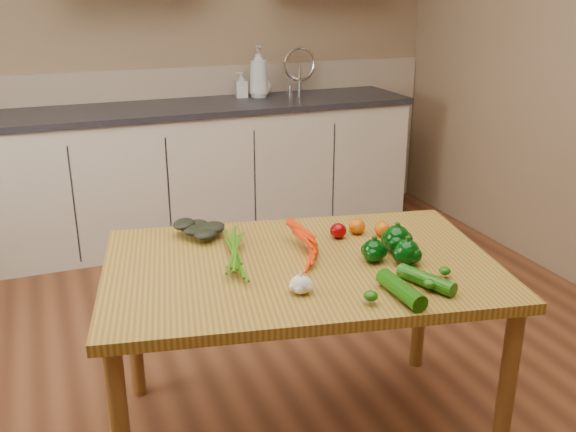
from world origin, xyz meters
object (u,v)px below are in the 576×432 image
(garlic_bulb, at_px, (301,284))
(pepper_c, at_px, (407,252))
(soap_bottle_a, at_px, (259,72))
(pepper_a, at_px, (374,251))
(soap_bottle_c, at_px, (261,83))
(tomato_b, at_px, (357,227))
(table, at_px, (300,283))
(zucchini_b, at_px, (401,290))
(carrot_bunch, at_px, (284,247))
(zucchini_a, at_px, (426,280))
(tomato_a, at_px, (338,231))
(leafy_greens, at_px, (195,225))
(tomato_c, at_px, (383,229))
(pepper_b, at_px, (397,239))
(soap_bottle_b, at_px, (241,85))

(garlic_bulb, relative_size, pepper_c, 0.80)
(soap_bottle_a, height_order, pepper_a, soap_bottle_a)
(soap_bottle_c, xyz_separation_m, tomato_b, (-0.35, -2.16, -0.24))
(table, relative_size, pepper_c, 17.22)
(zucchini_b, bearing_deg, carrot_bunch, 117.08)
(zucchini_a, bearing_deg, soap_bottle_c, 82.31)
(tomato_a, relative_size, tomato_b, 1.00)
(leafy_greens, height_order, zucchini_b, leafy_greens)
(pepper_a, height_order, tomato_b, pepper_a)
(leafy_greens, distance_m, zucchini_a, 0.91)
(soap_bottle_a, relative_size, leafy_greens, 1.77)
(table, relative_size, tomato_c, 23.91)
(soap_bottle_c, height_order, garlic_bulb, soap_bottle_c)
(table, distance_m, leafy_greens, 0.48)
(tomato_c, bearing_deg, table, -163.59)
(table, xyz_separation_m, zucchini_b, (0.19, -0.36, 0.11))
(soap_bottle_a, bearing_deg, pepper_b, -90.82)
(soap_bottle_a, relative_size, pepper_c, 3.95)
(leafy_greens, bearing_deg, pepper_a, -40.89)
(pepper_a, bearing_deg, zucchini_a, -75.50)
(garlic_bulb, height_order, tomato_b, same)
(table, xyz_separation_m, garlic_bulb, (-0.09, -0.22, 0.11))
(leafy_greens, bearing_deg, carrot_bunch, -49.76)
(soap_bottle_c, distance_m, zucchini_a, 2.69)
(soap_bottle_c, bearing_deg, pepper_c, 14.74)
(carrot_bunch, bearing_deg, soap_bottle_b, 87.11)
(soap_bottle_a, xyz_separation_m, leafy_greens, (-0.92, -1.93, -0.30))
(pepper_b, relative_size, tomato_c, 1.59)
(tomato_c, xyz_separation_m, zucchini_a, (-0.09, -0.44, -0.00))
(leafy_greens, bearing_deg, tomato_a, -22.57)
(soap_bottle_b, bearing_deg, soap_bottle_c, 97.24)
(garlic_bulb, xyz_separation_m, tomato_a, (0.31, 0.38, -0.00))
(soap_bottle_c, distance_m, tomato_b, 2.20)
(table, height_order, pepper_a, pepper_a)
(zucchini_b, bearing_deg, table, 117.38)
(zucchini_a, bearing_deg, tomato_a, 99.61)
(soap_bottle_c, relative_size, leafy_greens, 0.96)
(pepper_b, bearing_deg, tomato_a, 124.37)
(table, relative_size, pepper_b, 15.04)
(zucchini_a, bearing_deg, garlic_bulb, 164.82)
(pepper_a, bearing_deg, leafy_greens, 139.11)
(garlic_bulb, bearing_deg, soap_bottle_a, 74.00)
(soap_bottle_b, bearing_deg, zucchini_b, 0.61)
(soap_bottle_a, distance_m, zucchini_b, 2.71)
(zucchini_a, bearing_deg, soap_bottle_a, 82.78)
(pepper_a, height_order, tomato_c, pepper_a)
(tomato_a, bearing_deg, soap_bottle_b, 82.17)
(pepper_a, distance_m, zucchini_b, 0.28)
(pepper_c, bearing_deg, tomato_b, 95.70)
(soap_bottle_a, relative_size, garlic_bulb, 4.96)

